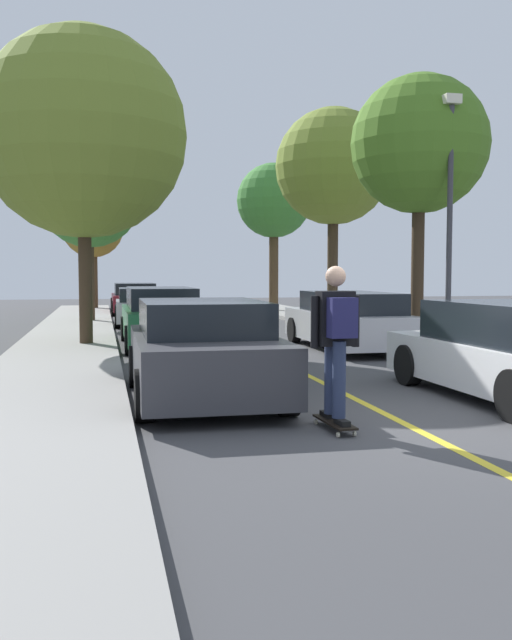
# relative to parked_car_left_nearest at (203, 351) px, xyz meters

# --- Properties ---
(ground) EXTENTS (80.00, 80.00, 0.00)m
(ground) POSITION_rel_parked_car_left_nearest_xyz_m (2.09, -1.95, -0.68)
(ground) COLOR #424244
(sidewalk_left) EXTENTS (2.29, 56.00, 0.14)m
(sidewalk_left) POSITION_rel_parked_car_left_nearest_xyz_m (-2.19, -1.95, -0.61)
(sidewalk_left) COLOR gray
(sidewalk_left) RESTS_ON ground
(center_line) EXTENTS (0.12, 39.20, 0.01)m
(center_line) POSITION_rel_parked_car_left_nearest_xyz_m (2.09, 2.05, -0.68)
(center_line) COLOR gold
(center_line) RESTS_ON ground
(parked_car_left_nearest) EXTENTS (2.02, 4.07, 1.38)m
(parked_car_left_nearest) POSITION_rel_parked_car_left_nearest_xyz_m (0.00, 0.00, 0.00)
(parked_car_left_nearest) COLOR #38383D
(parked_car_left_nearest) RESTS_ON ground
(parked_car_left_near) EXTENTS (1.81, 4.59, 1.41)m
(parked_car_left_near) POSITION_rel_parked_car_left_nearest_xyz_m (-0.00, 7.15, 0.02)
(parked_car_left_near) COLOR #1E5B33
(parked_car_left_near) RESTS_ON ground
(parked_car_left_far) EXTENTS (1.98, 4.31, 1.25)m
(parked_car_left_far) POSITION_rel_parked_car_left_nearest_xyz_m (-0.00, 14.25, -0.06)
(parked_car_left_far) COLOR #B7B7BC
(parked_car_left_far) RESTS_ON ground
(parked_car_left_farthest) EXTENTS (1.98, 4.62, 1.31)m
(parked_car_left_farthest) POSITION_rel_parked_car_left_nearest_xyz_m (-0.00, 20.72, -0.03)
(parked_car_left_farthest) COLOR maroon
(parked_car_left_farthest) RESTS_ON ground
(parked_car_right_nearest) EXTENTS (1.90, 4.29, 1.36)m
(parked_car_right_nearest) POSITION_rel_parked_car_left_nearest_xyz_m (4.18, -0.95, -0.01)
(parked_car_right_nearest) COLOR white
(parked_car_right_nearest) RESTS_ON ground
(parked_car_right_near) EXTENTS (1.83, 4.70, 1.33)m
(parked_car_right_near) POSITION_rel_parked_car_left_nearest_xyz_m (4.17, 5.62, -0.01)
(parked_car_right_near) COLOR #B7B7BC
(parked_car_right_near) RESTS_ON ground
(street_tree_left_nearest) EXTENTS (4.75, 4.75, 7.17)m
(street_tree_left_nearest) POSITION_rel_parked_car_left_nearest_xyz_m (-1.74, 6.99, 4.24)
(street_tree_left_nearest) COLOR #3D2D1E
(street_tree_left_nearest) RESTS_ON sidewalk_left
(street_tree_left_near) EXTENTS (3.53, 3.53, 6.01)m
(street_tree_left_near) POSITION_rel_parked_car_left_nearest_xyz_m (-1.74, 15.01, 3.69)
(street_tree_left_near) COLOR #3D2D1E
(street_tree_left_near) RESTS_ON sidewalk_left
(street_tree_left_far) EXTENTS (2.83, 2.83, 5.15)m
(street_tree_left_far) POSITION_rel_parked_car_left_nearest_xyz_m (-1.74, 23.58, 3.15)
(street_tree_left_far) COLOR #4C3823
(street_tree_left_far) RESTS_ON sidewalk_left
(street_tree_right_nearest) EXTENTS (3.21, 3.21, 6.22)m
(street_tree_right_nearest) POSITION_rel_parked_car_left_nearest_xyz_m (5.91, 5.66, 4.05)
(street_tree_right_nearest) COLOR #3D2D1E
(street_tree_right_nearest) RESTS_ON sidewalk_right
(street_tree_right_near) EXTENTS (3.71, 3.71, 6.86)m
(street_tree_right_near) POSITION_rel_parked_car_left_nearest_xyz_m (5.91, 11.88, 4.45)
(street_tree_right_near) COLOR #3D2D1E
(street_tree_right_near) RESTS_ON sidewalk_right
(street_tree_right_far) EXTENTS (3.20, 3.20, 6.32)m
(street_tree_right_far) POSITION_rel_parked_car_left_nearest_xyz_m (5.91, 19.78, 4.13)
(street_tree_right_far) COLOR #4C3823
(street_tree_right_far) RESTS_ON sidewalk_right
(streetlamp) EXTENTS (0.36, 0.24, 5.39)m
(streetlamp) POSITION_rel_parked_car_left_nearest_xyz_m (5.92, 4.17, 2.56)
(streetlamp) COLOR #38383D
(streetlamp) RESTS_ON sidewalk_right
(skateboard) EXTENTS (0.26, 0.85, 0.10)m
(skateboard) POSITION_rel_parked_car_left_nearest_xyz_m (1.18, -2.22, -0.59)
(skateboard) COLOR black
(skateboard) RESTS_ON ground
(skateboarder) EXTENTS (0.58, 0.70, 1.74)m
(skateboarder) POSITION_rel_parked_car_left_nearest_xyz_m (1.18, -2.26, 0.42)
(skateboarder) COLOR black
(skateboarder) RESTS_ON skateboard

